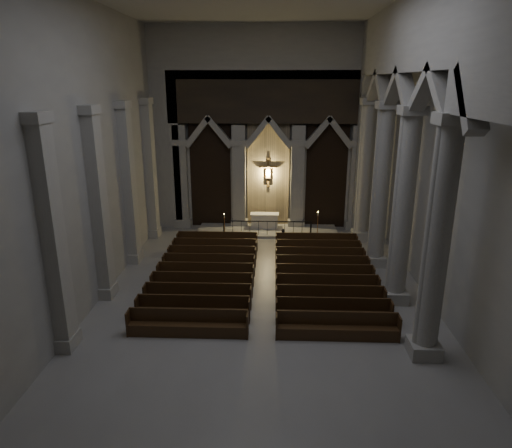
% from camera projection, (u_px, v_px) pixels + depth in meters
% --- Properties ---
extents(room, '(24.00, 24.10, 12.00)m').
position_uv_depth(room, '(264.00, 120.00, 15.81)').
color(room, gray).
rests_on(room, ground).
extents(sanctuary_wall, '(14.00, 0.77, 12.00)m').
position_uv_depth(sanctuary_wall, '(269.00, 121.00, 27.10)').
color(sanctuary_wall, '#A6A39B').
rests_on(sanctuary_wall, ground).
extents(right_arcade, '(1.00, 24.00, 12.00)m').
position_uv_depth(right_arcade, '(414.00, 111.00, 16.80)').
color(right_arcade, '#A6A39B').
rests_on(right_arcade, ground).
extents(left_pilasters, '(0.60, 13.00, 8.03)m').
position_uv_depth(left_pilasters, '(116.00, 197.00, 20.51)').
color(left_pilasters, '#A6A39B').
rests_on(left_pilasters, ground).
extents(sanctuary_step, '(8.50, 2.60, 0.15)m').
position_uv_depth(sanctuary_step, '(267.00, 231.00, 28.16)').
color(sanctuary_step, '#A6A39B').
rests_on(sanctuary_step, ground).
extents(altar, '(1.76, 0.71, 0.90)m').
position_uv_depth(altar, '(265.00, 220.00, 28.41)').
color(altar, silver).
rests_on(altar, sanctuary_step).
extents(altar_rail, '(5.24, 0.09, 1.03)m').
position_uv_depth(altar_rail, '(267.00, 226.00, 27.00)').
color(altar_rail, black).
rests_on(altar_rail, ground).
extents(candle_stand_left, '(0.26, 0.26, 1.52)m').
position_uv_depth(candle_stand_left, '(225.00, 232.00, 26.89)').
color(candle_stand_left, '#B77338').
rests_on(candle_stand_left, ground).
extents(candle_stand_right, '(0.26, 0.26, 1.56)m').
position_uv_depth(candle_stand_right, '(317.00, 230.00, 27.18)').
color(candle_stand_right, '#B77338').
rests_on(candle_stand_right, ground).
extents(pews, '(9.82, 9.37, 0.99)m').
position_uv_depth(pews, '(265.00, 278.00, 20.74)').
color(pews, black).
rests_on(pews, ground).
extents(worshipper, '(0.49, 0.41, 1.14)m').
position_uv_depth(worshipper, '(283.00, 239.00, 25.16)').
color(worshipper, black).
rests_on(worshipper, ground).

